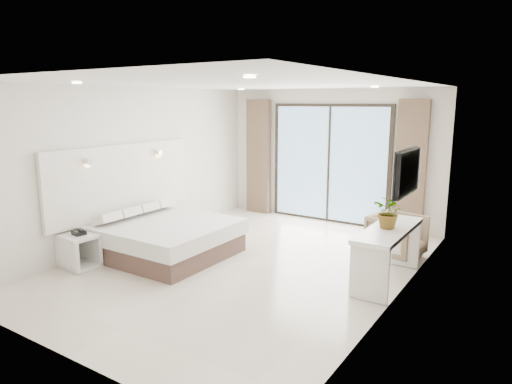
# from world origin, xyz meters

# --- Properties ---
(ground) EXTENTS (6.20, 6.20, 0.00)m
(ground) POSITION_xyz_m (0.00, 0.00, 0.00)
(ground) COLOR beige
(ground) RESTS_ON ground
(room_shell) EXTENTS (4.62, 6.22, 2.72)m
(room_shell) POSITION_xyz_m (-0.20, 0.72, 1.58)
(room_shell) COLOR silver
(room_shell) RESTS_ON ground
(bed) EXTENTS (1.96, 1.87, 0.69)m
(bed) POSITION_xyz_m (-1.33, -0.34, 0.29)
(bed) COLOR brown
(bed) RESTS_ON ground
(nightstand) EXTENTS (0.59, 0.50, 0.50)m
(nightstand) POSITION_xyz_m (-2.02, -1.46, 0.25)
(nightstand) COLOR white
(nightstand) RESTS_ON ground
(phone) EXTENTS (0.22, 0.19, 0.07)m
(phone) POSITION_xyz_m (-2.00, -1.45, 0.54)
(phone) COLOR black
(phone) RESTS_ON nightstand
(console_desk) EXTENTS (0.51, 1.64, 0.77)m
(console_desk) POSITION_xyz_m (2.04, 0.48, 0.57)
(console_desk) COLOR white
(console_desk) RESTS_ON ground
(plant) EXTENTS (0.55, 0.57, 0.35)m
(plant) POSITION_xyz_m (2.04, 0.46, 0.95)
(plant) COLOR #33662D
(plant) RESTS_ON console_desk
(armchair) EXTENTS (0.84, 0.87, 0.76)m
(armchair) POSITION_xyz_m (1.85, 1.58, 0.38)
(armchair) COLOR #91755F
(armchair) RESTS_ON ground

